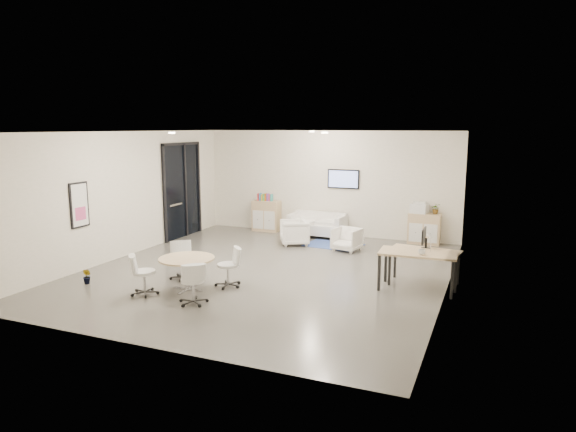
% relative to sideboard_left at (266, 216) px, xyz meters
% --- Properties ---
extents(room_shell, '(9.60, 10.60, 4.80)m').
position_rel_sideboard_left_xyz_m(room_shell, '(1.97, -4.25, 1.11)').
color(room_shell, '#52504B').
rests_on(room_shell, ground).
extents(glass_door, '(0.09, 1.90, 2.85)m').
position_rel_sideboard_left_xyz_m(glass_door, '(-1.98, -1.74, 1.02)').
color(glass_door, black).
rests_on(glass_door, room_shell).
extents(artwork, '(0.05, 0.54, 1.04)m').
position_rel_sideboard_left_xyz_m(artwork, '(-2.00, -5.85, 1.06)').
color(artwork, black).
rests_on(artwork, room_shell).
extents(wall_tv, '(0.98, 0.06, 0.58)m').
position_rel_sideboard_left_xyz_m(wall_tv, '(2.47, 0.21, 1.26)').
color(wall_tv, black).
rests_on(wall_tv, room_shell).
extents(ceiling_spots, '(3.14, 4.14, 0.03)m').
position_rel_sideboard_left_xyz_m(ceiling_spots, '(1.77, -3.42, 2.69)').
color(ceiling_spots, '#FFEAC6').
rests_on(ceiling_spots, room_shell).
extents(sideboard_left, '(0.87, 0.45, 0.98)m').
position_rel_sideboard_left_xyz_m(sideboard_left, '(0.00, 0.00, 0.00)').
color(sideboard_left, tan).
rests_on(sideboard_left, room_shell).
extents(sideboard_right, '(0.89, 0.43, 0.89)m').
position_rel_sideboard_left_xyz_m(sideboard_right, '(4.95, 0.01, -0.04)').
color(sideboard_right, tan).
rests_on(sideboard_right, room_shell).
extents(books, '(0.50, 0.14, 0.22)m').
position_rel_sideboard_left_xyz_m(books, '(-0.04, 0.00, 0.60)').
color(books, red).
rests_on(books, sideboard_left).
extents(printer, '(0.51, 0.45, 0.32)m').
position_rel_sideboard_left_xyz_m(printer, '(4.79, 0.01, 0.55)').
color(printer, white).
rests_on(printer, sideboard_right).
extents(loveseat, '(1.70, 0.91, 0.62)m').
position_rel_sideboard_left_xyz_m(loveseat, '(1.80, -0.17, -0.15)').
color(loveseat, white).
rests_on(loveseat, room_shell).
extents(blue_rug, '(1.64, 1.19, 0.01)m').
position_rel_sideboard_left_xyz_m(blue_rug, '(2.61, -1.15, -0.48)').
color(blue_rug, '#314B97').
rests_on(blue_rug, room_shell).
extents(armchair_left, '(0.98, 1.00, 0.77)m').
position_rel_sideboard_left_xyz_m(armchair_left, '(1.55, -1.48, -0.10)').
color(armchair_left, white).
rests_on(armchair_left, room_shell).
extents(armchair_right, '(0.78, 0.75, 0.69)m').
position_rel_sideboard_left_xyz_m(armchair_right, '(3.13, -1.62, -0.14)').
color(armchair_right, white).
rests_on(armchair_right, room_shell).
extents(desk_rear, '(1.50, 0.86, 0.75)m').
position_rel_sideboard_left_xyz_m(desk_rear, '(5.48, -3.94, 0.19)').
color(desk_rear, tan).
rests_on(desk_rear, room_shell).
extents(desk_front, '(1.57, 0.83, 0.80)m').
position_rel_sideboard_left_xyz_m(desk_front, '(5.40, -4.36, 0.23)').
color(desk_front, tan).
rests_on(desk_front, room_shell).
extents(monitor, '(0.20, 0.50, 0.44)m').
position_rel_sideboard_left_xyz_m(monitor, '(5.44, -3.79, 0.50)').
color(monitor, black).
rests_on(monitor, desk_rear).
extents(round_table, '(1.13, 1.13, 0.69)m').
position_rel_sideboard_left_xyz_m(round_table, '(1.06, -6.16, 0.12)').
color(round_table, tan).
rests_on(round_table, room_shell).
extents(meeting_chairs, '(2.11, 2.11, 0.82)m').
position_rel_sideboard_left_xyz_m(meeting_chairs, '(1.06, -6.16, -0.08)').
color(meeting_chairs, white).
rests_on(meeting_chairs, room_shell).
extents(plant_cabinet, '(0.30, 0.33, 0.23)m').
position_rel_sideboard_left_xyz_m(plant_cabinet, '(5.24, 0.04, 0.51)').
color(plant_cabinet, '#3F7F3F').
rests_on(plant_cabinet, sideboard_right).
extents(plant_floor, '(0.26, 0.37, 0.15)m').
position_rel_sideboard_left_xyz_m(plant_floor, '(-1.15, -6.63, -0.41)').
color(plant_floor, '#3F7F3F').
rests_on(plant_floor, room_shell).
extents(cup, '(0.16, 0.15, 0.14)m').
position_rel_sideboard_left_xyz_m(cup, '(5.50, -4.55, 0.38)').
color(cup, white).
rests_on(cup, desk_front).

